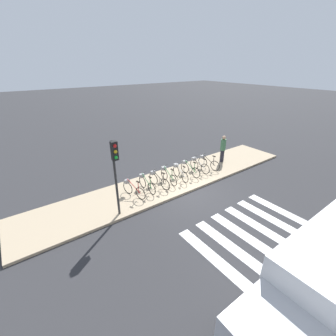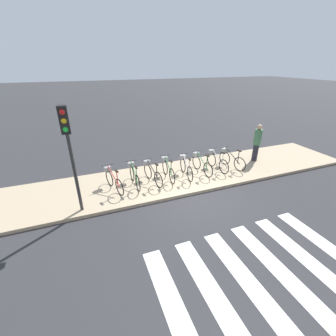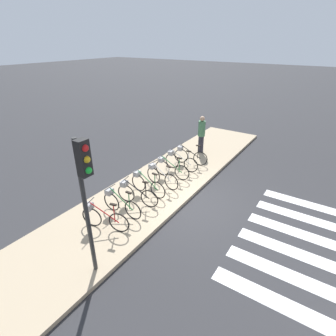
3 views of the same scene
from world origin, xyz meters
TOP-DOWN VIEW (x-y plane):
  - ground_plane at (0.00, 0.00)m, footprint 120.00×120.00m
  - sidewalk at (0.00, 1.46)m, footprint 16.35×2.93m
  - parked_bicycle_0 at (-2.67, 1.31)m, footprint 0.58×1.48m
  - parked_bicycle_1 at (-1.85, 1.39)m, footprint 0.46×1.53m
  - parked_bicycle_2 at (-1.14, 1.36)m, footprint 0.47×1.50m
  - parked_bicycle_3 at (-0.42, 1.45)m, footprint 0.46×1.53m
  - parked_bicycle_4 at (0.35, 1.37)m, footprint 0.46×1.52m
  - parked_bicycle_5 at (1.11, 1.43)m, footprint 0.46×1.52m
  - parked_bicycle_6 at (1.91, 1.48)m, footprint 0.46×1.52m
  - parked_bicycle_7 at (2.63, 1.43)m, footprint 0.52×1.49m
  - pedestrian at (4.19, 1.62)m, footprint 0.34×0.34m
  - traffic_light at (-3.85, 0.24)m, footprint 0.24×0.40m

SIDE VIEW (x-z plane):
  - ground_plane at x=0.00m, z-range 0.00..0.00m
  - sidewalk at x=0.00m, z-range 0.00..0.12m
  - parked_bicycle_0 at x=-2.67m, z-range 0.07..1.01m
  - parked_bicycle_1 at x=-1.85m, z-range 0.07..1.01m
  - parked_bicycle_2 at x=-1.14m, z-range 0.07..1.01m
  - parked_bicycle_3 at x=-0.42m, z-range 0.07..1.01m
  - parked_bicycle_4 at x=0.35m, z-range 0.07..1.01m
  - parked_bicycle_5 at x=1.11m, z-range 0.07..1.01m
  - parked_bicycle_6 at x=1.91m, z-range 0.07..1.01m
  - parked_bicycle_7 at x=2.63m, z-range 0.07..1.01m
  - pedestrian at x=4.19m, z-range 0.17..1.96m
  - traffic_light at x=-3.85m, z-range 0.86..4.24m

